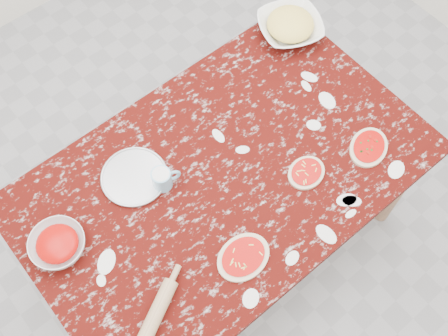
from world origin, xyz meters
TOP-DOWN VIEW (x-y plane):
  - ground at (0.00, 0.00)m, footprint 4.00×4.00m
  - worktable at (0.00, 0.00)m, footprint 1.60×1.00m
  - pizza_tray at (-0.28, 0.21)m, footprint 0.32×0.32m
  - sauce_bowl at (-0.66, 0.15)m, footprint 0.26×0.26m
  - cheese_bowl at (0.69, 0.36)m, footprint 0.37×0.37m
  - flour_mug at (-0.21, 0.12)m, footprint 0.11×0.08m
  - pizza_left at (-0.16, -0.31)m, footprint 0.21×0.17m
  - pizza_mid at (0.25, -0.20)m, footprint 0.17×0.15m
  - pizza_right at (0.52, -0.28)m, footprint 0.23×0.21m
  - rolling_pin at (-0.54, -0.28)m, footprint 0.26×0.17m

SIDE VIEW (x-z plane):
  - ground at x=0.00m, z-range 0.00..0.00m
  - worktable at x=0.00m, z-range 0.29..1.04m
  - pizza_tray at x=-0.28m, z-range 0.75..0.76m
  - pizza_mid at x=0.25m, z-range 0.75..0.77m
  - pizza_right at x=0.52m, z-range 0.75..0.77m
  - pizza_left at x=-0.16m, z-range 0.75..0.77m
  - rolling_pin at x=-0.54m, z-range 0.75..0.80m
  - sauce_bowl at x=-0.66m, z-range 0.75..0.81m
  - cheese_bowl at x=0.69m, z-range 0.75..0.82m
  - flour_mug at x=-0.21m, z-range 0.75..0.84m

